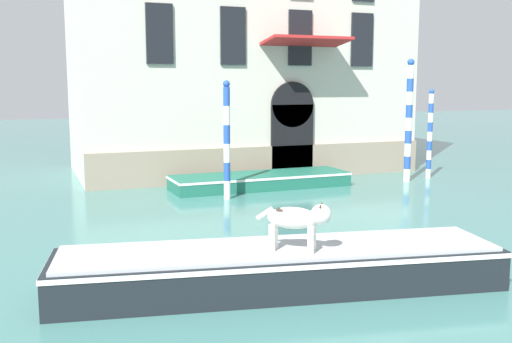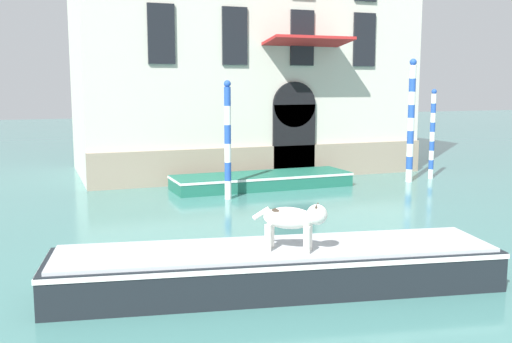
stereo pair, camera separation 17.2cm
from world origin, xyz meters
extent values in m
cube|color=beige|center=(0.85, 19.95, 6.34)|extent=(12.91, 6.00, 12.67)
cube|color=gray|center=(0.85, 16.90, 0.62)|extent=(12.91, 0.16, 1.24)
cube|color=black|center=(1.84, 16.89, 1.37)|extent=(1.66, 0.14, 2.75)
cylinder|color=black|center=(1.84, 16.89, 2.75)|extent=(1.66, 0.14, 1.66)
cube|color=black|center=(-3.02, 16.91, 5.15)|extent=(0.91, 0.10, 1.98)
cube|color=black|center=(-0.44, 16.91, 5.15)|extent=(0.91, 0.10, 1.98)
cube|color=black|center=(2.14, 16.91, 5.15)|extent=(0.91, 0.10, 1.98)
cube|color=black|center=(4.72, 16.91, 5.15)|extent=(0.91, 0.10, 1.98)
cube|color=#B22323|center=(2.09, 16.25, 4.99)|extent=(3.05, 1.40, 0.29)
cube|color=black|center=(-3.41, 5.92, 0.34)|extent=(7.82, 3.05, 0.69)
cube|color=white|center=(-3.41, 5.92, 0.63)|extent=(7.86, 3.09, 0.08)
cube|color=#B2B7BC|center=(-3.41, 5.92, 0.72)|extent=(7.57, 2.88, 0.06)
cylinder|color=silver|center=(-2.97, 5.55, 0.98)|extent=(0.11, 0.11, 0.46)
cylinder|color=silver|center=(-3.12, 5.34, 0.98)|extent=(0.11, 0.11, 0.46)
cylinder|color=silver|center=(-3.51, 5.91, 0.98)|extent=(0.11, 0.11, 0.46)
cylinder|color=silver|center=(-3.65, 5.70, 0.98)|extent=(0.11, 0.11, 0.46)
ellipsoid|color=silver|center=(-3.31, 5.63, 1.31)|extent=(0.91, 0.78, 0.36)
ellipsoid|color=#382D23|center=(-3.42, 5.70, 1.41)|extent=(0.45, 0.42, 0.13)
sphere|color=silver|center=(-2.93, 5.36, 1.39)|extent=(0.34, 0.34, 0.34)
cone|color=#382D23|center=(-2.87, 5.44, 1.52)|extent=(0.10, 0.10, 0.14)
cone|color=#382D23|center=(-2.98, 5.29, 1.52)|extent=(0.10, 0.10, 0.14)
cylinder|color=silver|center=(-3.70, 5.89, 1.36)|extent=(0.29, 0.23, 0.24)
cube|color=#1E6651|center=(0.01, 15.46, 0.24)|extent=(6.10, 1.79, 0.48)
cube|color=white|center=(0.01, 15.46, 0.42)|extent=(6.13, 1.82, 0.08)
cube|color=#B2B7BC|center=(0.01, 15.46, 0.22)|extent=(3.36, 1.33, 0.43)
cylinder|color=white|center=(5.43, 14.74, 0.23)|extent=(0.24, 0.24, 0.46)
cylinder|color=#234CAD|center=(5.43, 14.74, 0.69)|extent=(0.24, 0.24, 0.46)
cylinder|color=white|center=(5.43, 14.74, 1.15)|extent=(0.24, 0.24, 0.46)
cylinder|color=#234CAD|center=(5.43, 14.74, 1.61)|extent=(0.24, 0.24, 0.46)
cylinder|color=white|center=(5.43, 14.74, 2.07)|extent=(0.24, 0.24, 0.46)
cylinder|color=#234CAD|center=(5.43, 14.74, 2.53)|extent=(0.24, 0.24, 0.46)
cylinder|color=white|center=(5.43, 14.74, 2.99)|extent=(0.24, 0.24, 0.46)
cylinder|color=#234CAD|center=(5.43, 14.74, 3.46)|extent=(0.24, 0.24, 0.46)
cylinder|color=white|center=(5.43, 14.74, 3.92)|extent=(0.24, 0.24, 0.46)
sphere|color=#234CAD|center=(5.43, 14.74, 4.25)|extent=(0.25, 0.25, 0.25)
cylinder|color=white|center=(6.64, 15.11, 0.17)|extent=(0.18, 0.18, 0.35)
cylinder|color=#234CAD|center=(6.64, 15.11, 0.52)|extent=(0.18, 0.18, 0.35)
cylinder|color=white|center=(6.64, 15.11, 0.87)|extent=(0.18, 0.18, 0.35)
cylinder|color=#234CAD|center=(6.64, 15.11, 1.22)|extent=(0.18, 0.18, 0.35)
cylinder|color=white|center=(6.64, 15.11, 1.57)|extent=(0.18, 0.18, 0.35)
cylinder|color=#234CAD|center=(6.64, 15.11, 1.92)|extent=(0.18, 0.18, 0.35)
cylinder|color=white|center=(6.64, 15.11, 2.27)|extent=(0.18, 0.18, 0.35)
cylinder|color=#234CAD|center=(6.64, 15.11, 2.62)|extent=(0.18, 0.18, 0.35)
cylinder|color=white|center=(6.64, 15.11, 2.96)|extent=(0.18, 0.18, 0.35)
sphere|color=#234CAD|center=(6.64, 15.11, 3.22)|extent=(0.19, 0.19, 0.19)
cylinder|color=white|center=(-1.68, 13.94, 0.28)|extent=(0.20, 0.20, 0.57)
cylinder|color=#234CAD|center=(-1.68, 13.94, 0.85)|extent=(0.20, 0.20, 0.57)
cylinder|color=white|center=(-1.68, 13.94, 1.42)|extent=(0.20, 0.20, 0.57)
cylinder|color=#234CAD|center=(-1.68, 13.94, 1.99)|extent=(0.20, 0.20, 0.57)
cylinder|color=white|center=(-1.68, 13.94, 2.56)|extent=(0.20, 0.20, 0.57)
cylinder|color=#234CAD|center=(-1.68, 13.94, 3.13)|extent=(0.20, 0.20, 0.57)
sphere|color=#234CAD|center=(-1.68, 13.94, 3.50)|extent=(0.21, 0.21, 0.21)
camera|label=1|loc=(-7.39, -3.18, 3.51)|focal=42.00mm
camera|label=2|loc=(-7.23, -3.24, 3.51)|focal=42.00mm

